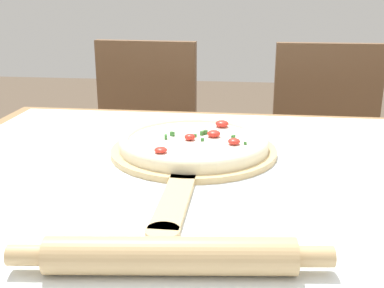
# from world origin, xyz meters

# --- Properties ---
(dining_table) EXTENTS (1.22, 1.03, 0.74)m
(dining_table) POSITION_xyz_m (0.00, 0.00, 0.64)
(dining_table) COLOR olive
(dining_table) RESTS_ON ground_plane
(towel_cloth) EXTENTS (1.14, 0.95, 0.00)m
(towel_cloth) POSITION_xyz_m (0.00, 0.00, 0.74)
(towel_cloth) COLOR silver
(towel_cloth) RESTS_ON dining_table
(pizza_peel) EXTENTS (0.35, 0.56, 0.01)m
(pizza_peel) POSITION_xyz_m (-0.05, 0.11, 0.75)
(pizza_peel) COLOR tan
(pizza_peel) RESTS_ON towel_cloth
(pizza) EXTENTS (0.31, 0.31, 0.03)m
(pizza) POSITION_xyz_m (-0.05, 0.14, 0.77)
(pizza) COLOR beige
(pizza) RESTS_ON pizza_peel
(rolling_pin) EXTENTS (0.39, 0.08, 0.05)m
(rolling_pin) POSITION_xyz_m (-0.03, -0.31, 0.77)
(rolling_pin) COLOR tan
(rolling_pin) RESTS_ON towel_cloth
(chair_left) EXTENTS (0.42, 0.42, 0.89)m
(chair_left) POSITION_xyz_m (-0.33, 0.85, 0.52)
(chair_left) COLOR brown
(chair_left) RESTS_ON ground_plane
(chair_right) EXTENTS (0.41, 0.41, 0.89)m
(chair_right) POSITION_xyz_m (0.34, 0.85, 0.52)
(chair_right) COLOR brown
(chair_right) RESTS_ON ground_plane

